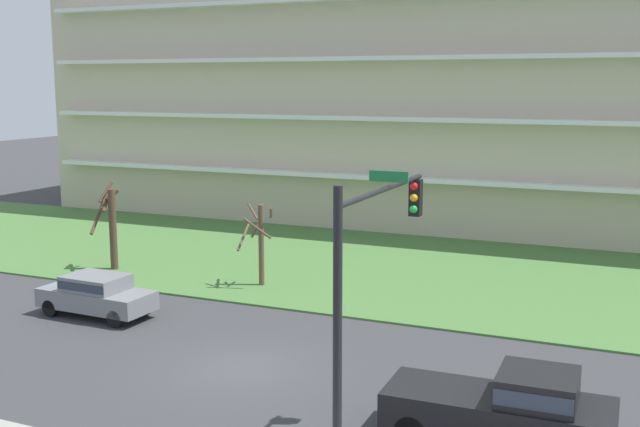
{
  "coord_description": "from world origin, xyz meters",
  "views": [
    {
      "loc": [
        11.32,
        -19.75,
        8.61
      ],
      "look_at": [
        -0.05,
        6.0,
        3.87
      ],
      "focal_mm": 43.58,
      "sensor_mm": 36.0,
      "label": 1
    }
  ],
  "objects": [
    {
      "name": "ground",
      "position": [
        0.0,
        0.0,
        0.0
      ],
      "size": [
        160.0,
        160.0,
        0.0
      ],
      "primitive_type": "plane",
      "color": "#38383A"
    },
    {
      "name": "grass_lawn_strip",
      "position": [
        0.0,
        14.0,
        0.04
      ],
      "size": [
        80.0,
        16.0,
        0.08
      ],
      "primitive_type": "cube",
      "color": "#477238",
      "rests_on": "ground"
    },
    {
      "name": "apartment_building",
      "position": [
        0.0,
        28.82,
        8.3
      ],
      "size": [
        53.83,
        14.59,
        16.61
      ],
      "color": "beige",
      "rests_on": "ground"
    },
    {
      "name": "tree_far_left",
      "position": [
        -11.73,
        8.55,
        2.16
      ],
      "size": [
        1.07,
        1.53,
        4.13
      ],
      "color": "#4C3828",
      "rests_on": "ground"
    },
    {
      "name": "tree_left",
      "position": [
        -4.06,
        8.72,
        2.01
      ],
      "size": [
        1.73,
        1.61,
        3.59
      ],
      "color": "brown",
      "rests_on": "ground"
    },
    {
      "name": "pickup_black_near_left",
      "position": [
        8.38,
        -1.99,
        1.02
      ],
      "size": [
        5.45,
        2.15,
        1.95
      ],
      "rotation": [
        0.0,
        0.0,
        0.03
      ],
      "color": "black",
      "rests_on": "ground"
    },
    {
      "name": "sedan_gray_center_left",
      "position": [
        -7.63,
        2.5,
        0.87
      ],
      "size": [
        4.46,
        1.95,
        1.57
      ],
      "rotation": [
        0.0,
        0.0,
        3.11
      ],
      "color": "slate",
      "rests_on": "ground"
    },
    {
      "name": "traffic_signal_mast",
      "position": [
        5.88,
        -4.86,
        4.6
      ],
      "size": [
        0.9,
        5.37,
        6.74
      ],
      "color": "black",
      "rests_on": "ground"
    }
  ]
}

